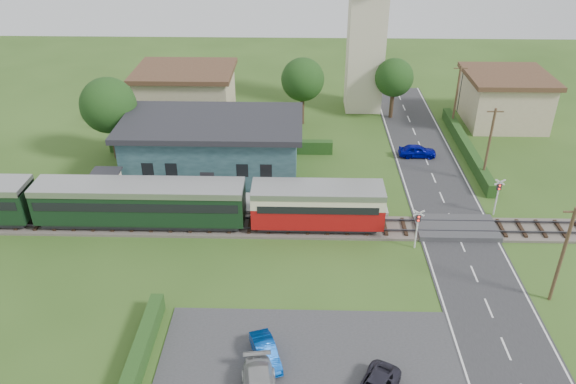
{
  "coord_description": "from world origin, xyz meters",
  "views": [
    {
      "loc": [
        -2.1,
        -34.65,
        24.18
      ],
      "look_at": [
        -3.08,
        4.0,
        2.1
      ],
      "focal_mm": 35.0,
      "sensor_mm": 36.0,
      "label": 1
    }
  ],
  "objects_px": {
    "station_building": "(213,147)",
    "car_park_blue": "(266,352)",
    "crossing_signal_near": "(418,223)",
    "crossing_signal_far": "(498,192)",
    "pedestrian_near": "(315,192)",
    "house_west": "(186,92)",
    "pedestrian_far": "(129,196)",
    "car_on_road": "(417,151)",
    "train": "(99,202)",
    "house_east": "(504,98)",
    "equipment_hut": "(107,186)",
    "church_tower": "(368,19)"
  },
  "relations": [
    {
      "from": "pedestrian_far",
      "to": "church_tower",
      "type": "bearing_deg",
      "value": -47.71
    },
    {
      "from": "station_building",
      "to": "pedestrian_near",
      "type": "bearing_deg",
      "value": -32.21
    },
    {
      "from": "car_park_blue",
      "to": "house_west",
      "type": "bearing_deg",
      "value": 87.94
    },
    {
      "from": "equipment_hut",
      "to": "crossing_signal_far",
      "type": "bearing_deg",
      "value": -1.46
    },
    {
      "from": "car_on_road",
      "to": "pedestrian_near",
      "type": "distance_m",
      "value": 13.98
    },
    {
      "from": "house_east",
      "to": "house_west",
      "type": "bearing_deg",
      "value": 178.36
    },
    {
      "from": "house_east",
      "to": "church_tower",
      "type": "bearing_deg",
      "value": 165.07
    },
    {
      "from": "house_west",
      "to": "pedestrian_far",
      "type": "relative_size",
      "value": 6.96
    },
    {
      "from": "station_building",
      "to": "house_west",
      "type": "relative_size",
      "value": 1.48
    },
    {
      "from": "equipment_hut",
      "to": "car_park_blue",
      "type": "height_order",
      "value": "equipment_hut"
    },
    {
      "from": "crossing_signal_near",
      "to": "pedestrian_far",
      "type": "distance_m",
      "value": 23.08
    },
    {
      "from": "station_building",
      "to": "car_on_road",
      "type": "bearing_deg",
      "value": 11.47
    },
    {
      "from": "house_west",
      "to": "car_on_road",
      "type": "xyz_separation_m",
      "value": [
        24.21,
        -10.11,
        -2.13
      ]
    },
    {
      "from": "car_park_blue",
      "to": "pedestrian_near",
      "type": "xyz_separation_m",
      "value": [
        3.04,
        16.97,
        0.78
      ]
    },
    {
      "from": "crossing_signal_far",
      "to": "car_park_blue",
      "type": "relative_size",
      "value": 0.99
    },
    {
      "from": "pedestrian_near",
      "to": "crossing_signal_far",
      "type": "bearing_deg",
      "value": 179.34
    },
    {
      "from": "train",
      "to": "pedestrian_near",
      "type": "height_order",
      "value": "train"
    },
    {
      "from": "station_building",
      "to": "car_park_blue",
      "type": "bearing_deg",
      "value": -75.07
    },
    {
      "from": "station_building",
      "to": "car_on_road",
      "type": "distance_m",
      "value": 19.71
    },
    {
      "from": "church_tower",
      "to": "house_west",
      "type": "height_order",
      "value": "church_tower"
    },
    {
      "from": "station_building",
      "to": "crossing_signal_near",
      "type": "height_order",
      "value": "station_building"
    },
    {
      "from": "car_park_blue",
      "to": "station_building",
      "type": "bearing_deg",
      "value": 86.11
    },
    {
      "from": "crossing_signal_far",
      "to": "pedestrian_far",
      "type": "bearing_deg",
      "value": 179.59
    },
    {
      "from": "car_on_road",
      "to": "car_park_blue",
      "type": "distance_m",
      "value": 29.67
    },
    {
      "from": "pedestrian_far",
      "to": "house_west",
      "type": "bearing_deg",
      "value": -8.76
    },
    {
      "from": "crossing_signal_near",
      "to": "pedestrian_near",
      "type": "xyz_separation_m",
      "value": [
        -7.31,
        5.67,
        -0.73
      ]
    },
    {
      "from": "equipment_hut",
      "to": "station_building",
      "type": "bearing_deg",
      "value": 35.92
    },
    {
      "from": "car_park_blue",
      "to": "car_on_road",
      "type": "bearing_deg",
      "value": 44.87
    },
    {
      "from": "crossing_signal_near",
      "to": "crossing_signal_far",
      "type": "distance_m",
      "value": 8.65
    },
    {
      "from": "equipment_hut",
      "to": "car_on_road",
      "type": "height_order",
      "value": "equipment_hut"
    },
    {
      "from": "church_tower",
      "to": "car_park_blue",
      "type": "relative_size",
      "value": 5.32
    },
    {
      "from": "church_tower",
      "to": "house_west",
      "type": "bearing_deg",
      "value": -171.47
    },
    {
      "from": "station_building",
      "to": "house_west",
      "type": "distance_m",
      "value": 14.87
    },
    {
      "from": "station_building",
      "to": "train",
      "type": "xyz_separation_m",
      "value": [
        -7.56,
        -8.99,
        -0.52
      ]
    },
    {
      "from": "equipment_hut",
      "to": "car_on_road",
      "type": "distance_m",
      "value": 28.9
    },
    {
      "from": "train",
      "to": "crossing_signal_near",
      "type": "bearing_deg",
      "value": -5.74
    },
    {
      "from": "crossing_signal_far",
      "to": "car_park_blue",
      "type": "height_order",
      "value": "crossing_signal_far"
    },
    {
      "from": "house_east",
      "to": "pedestrian_near",
      "type": "relative_size",
      "value": 4.59
    },
    {
      "from": "equipment_hut",
      "to": "house_east",
      "type": "bearing_deg",
      "value": 26.32
    },
    {
      "from": "pedestrian_near",
      "to": "crossing_signal_near",
      "type": "bearing_deg",
      "value": 144.96
    },
    {
      "from": "station_building",
      "to": "pedestrian_near",
      "type": "xyz_separation_m",
      "value": [
        9.09,
        -5.73,
        -1.28
      ]
    },
    {
      "from": "train",
      "to": "house_west",
      "type": "height_order",
      "value": "house_west"
    },
    {
      "from": "crossing_signal_far",
      "to": "pedestrian_near",
      "type": "height_order",
      "value": "crossing_signal_far"
    },
    {
      "from": "church_tower",
      "to": "car_park_blue",
      "type": "distance_m",
      "value": 41.82
    },
    {
      "from": "car_park_blue",
      "to": "pedestrian_far",
      "type": "distance_m",
      "value": 20.36
    },
    {
      "from": "equipment_hut",
      "to": "pedestrian_far",
      "type": "relative_size",
      "value": 1.64
    },
    {
      "from": "church_tower",
      "to": "pedestrian_near",
      "type": "relative_size",
      "value": 9.18
    },
    {
      "from": "train",
      "to": "pedestrian_far",
      "type": "bearing_deg",
      "value": 60.93
    },
    {
      "from": "train",
      "to": "house_west",
      "type": "relative_size",
      "value": 4.0
    },
    {
      "from": "crossing_signal_far",
      "to": "car_on_road",
      "type": "relative_size",
      "value": 0.92
    }
  ]
}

